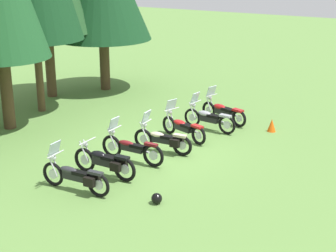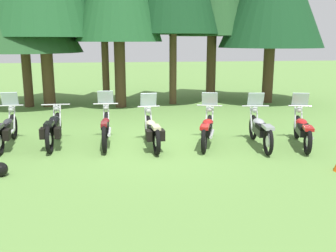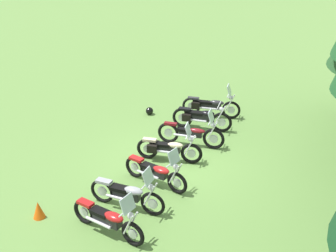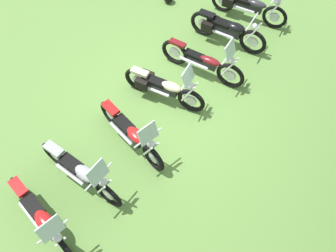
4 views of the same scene
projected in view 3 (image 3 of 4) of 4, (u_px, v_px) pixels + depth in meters
ground_plane at (172, 162)px, 14.78m from camera, size 80.00×80.00×0.00m
motorcycle_0 at (210, 105)px, 17.84m from camera, size 0.70×2.29×1.37m
motorcycle_1 at (201, 117)px, 16.80m from camera, size 0.78×2.23×1.03m
motorcycle_2 at (192, 133)px, 15.63m from camera, size 0.70×2.35×1.39m
motorcycle_3 at (168, 148)px, 14.69m from camera, size 0.61×2.16×1.36m
motorcycle_4 at (156, 172)px, 13.39m from camera, size 0.96×2.14×1.35m
motorcycle_5 at (128, 194)px, 12.31m from camera, size 0.74×2.24×1.36m
motorcycle_6 at (108, 219)px, 11.34m from camera, size 0.90×2.18×1.35m
traffic_cone at (39, 210)px, 12.06m from camera, size 0.32×0.32×0.48m
dropped_helmet at (149, 111)px, 18.16m from camera, size 0.30×0.30×0.30m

